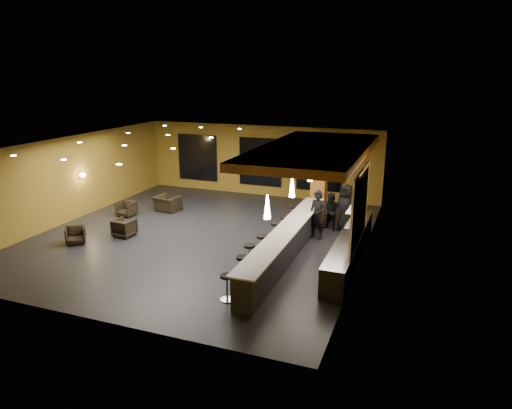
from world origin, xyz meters
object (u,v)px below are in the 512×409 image
(bar_stool_0, at_px, (227,284))
(bar_stool_4, at_px, (276,230))
(bar_stool_6, at_px, (291,213))
(bar_stool_2, at_px, (249,253))
(staff_b, at_px, (331,212))
(armchair_a, at_px, (75,235))
(armchair_d, at_px, (167,204))
(bar_stool_5, at_px, (285,224))
(staff_c, at_px, (345,208))
(armchair_b, at_px, (124,228))
(staff_a, at_px, (317,215))
(pendant_1, at_px, (292,187))
(pendant_0, at_px, (267,207))
(bar_stool_1, at_px, (243,265))
(armchair_c, at_px, (127,209))
(bar_stool_3, at_px, (262,243))
(pendant_2, at_px, (310,172))
(bar_counter, at_px, (287,244))
(prep_counter, at_px, (349,249))
(column, at_px, (319,179))

(bar_stool_0, bearing_deg, bar_stool_4, 90.59)
(bar_stool_4, xyz_separation_m, bar_stool_6, (-0.12, 2.27, -0.00))
(bar_stool_2, bearing_deg, staff_b, 68.76)
(armchair_a, xyz_separation_m, armchair_d, (0.99, 4.71, 0.03))
(bar_stool_5, xyz_separation_m, bar_stool_6, (-0.12, 1.23, 0.06))
(staff_c, height_order, armchair_a, staff_c)
(bar_stool_5, bearing_deg, bar_stool_2, -93.18)
(armchair_b, bearing_deg, bar_stool_6, -144.76)
(staff_a, distance_m, bar_stool_2, 3.64)
(pendant_1, bearing_deg, staff_c, 65.89)
(staff_a, relative_size, bar_stool_6, 2.21)
(pendant_0, height_order, bar_stool_5, pendant_0)
(armchair_d, xyz_separation_m, bar_stool_1, (5.88, -5.50, 0.17))
(armchair_b, bearing_deg, bar_stool_4, -164.93)
(bar_stool_4, bearing_deg, staff_c, 49.50)
(armchair_b, distance_m, armchair_c, 2.60)
(armchair_d, bearing_deg, bar_stool_3, 158.30)
(pendant_2, distance_m, bar_stool_0, 6.69)
(armchair_c, distance_m, bar_stool_5, 7.13)
(pendant_1, relative_size, staff_b, 0.47)
(pendant_1, distance_m, bar_stool_4, 2.03)
(armchair_b, bearing_deg, bar_counter, -175.77)
(pendant_1, height_order, bar_stool_6, pendant_1)
(bar_stool_2, xyz_separation_m, bar_stool_4, (0.19, 2.19, 0.05))
(prep_counter, xyz_separation_m, column, (-2.00, 4.10, 1.32))
(column, height_order, pendant_1, column)
(staff_c, relative_size, armchair_a, 2.73)
(column, bearing_deg, staff_c, -40.41)
(prep_counter, relative_size, armchair_d, 5.71)
(armchair_c, bearing_deg, staff_b, 11.54)
(prep_counter, xyz_separation_m, staff_a, (-1.49, 1.72, 0.49))
(staff_a, distance_m, staff_c, 1.49)
(armchair_a, bearing_deg, armchair_c, 56.41)
(bar_stool_1, relative_size, bar_stool_6, 0.95)
(column, distance_m, bar_stool_6, 1.93)
(pendant_2, bearing_deg, bar_stool_1, -97.84)
(bar_counter, distance_m, bar_stool_5, 2.24)
(bar_counter, bearing_deg, staff_c, 69.04)
(bar_stool_3, relative_size, bar_stool_5, 1.01)
(pendant_1, relative_size, bar_stool_2, 0.92)
(pendant_1, height_order, bar_stool_5, pendant_1)
(column, relative_size, bar_stool_0, 4.65)
(armchair_c, height_order, bar_stool_4, bar_stool_4)
(armchair_a, distance_m, bar_stool_6, 8.24)
(bar_stool_0, bearing_deg, bar_stool_3, 92.93)
(prep_counter, height_order, bar_stool_3, prep_counter)
(column, bearing_deg, bar_stool_0, -94.76)
(staff_a, height_order, bar_stool_0, staff_a)
(bar_counter, xyz_separation_m, staff_a, (0.51, 2.22, 0.42))
(pendant_1, relative_size, bar_stool_3, 0.95)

